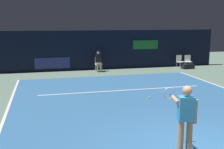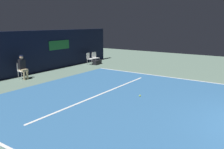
{
  "view_description": "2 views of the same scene",
  "coord_description": "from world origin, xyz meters",
  "px_view_note": "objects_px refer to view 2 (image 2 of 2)",
  "views": [
    {
      "loc": [
        -3.57,
        -5.54,
        3.13
      ],
      "look_at": [
        -0.64,
        6.05,
        0.88
      ],
      "focal_mm": 44.91,
      "sensor_mm": 36.0,
      "label": 1
    },
    {
      "loc": [
        -7.75,
        0.68,
        3.01
      ],
      "look_at": [
        -0.22,
        5.79,
        1.02
      ],
      "focal_mm": 37.5,
      "sensor_mm": 36.0,
      "label": 2
    }
  ],
  "objects_px": {
    "courtside_chair_near": "(95,57)",
    "tennis_ball": "(140,96)",
    "courtside_chair_far": "(90,58)",
    "line_judge_on_chair": "(23,67)",
    "equipment_bag": "(97,62)"
  },
  "relations": [
    {
      "from": "courtside_chair_far",
      "to": "line_judge_on_chair",
      "type": "bearing_deg",
      "value": 179.45
    },
    {
      "from": "line_judge_on_chair",
      "to": "courtside_chair_near",
      "type": "relative_size",
      "value": 1.5
    },
    {
      "from": "courtside_chair_far",
      "to": "equipment_bag",
      "type": "bearing_deg",
      "value": -43.16
    },
    {
      "from": "courtside_chair_far",
      "to": "courtside_chair_near",
      "type": "bearing_deg",
      "value": -6.84
    },
    {
      "from": "courtside_chair_far",
      "to": "equipment_bag",
      "type": "distance_m",
      "value": 0.67
    },
    {
      "from": "tennis_ball",
      "to": "equipment_bag",
      "type": "bearing_deg",
      "value": 50.11
    },
    {
      "from": "courtside_chair_near",
      "to": "equipment_bag",
      "type": "distance_m",
      "value": 0.5
    },
    {
      "from": "courtside_chair_near",
      "to": "tennis_ball",
      "type": "distance_m",
      "value": 8.7
    },
    {
      "from": "line_judge_on_chair",
      "to": "courtside_chair_far",
      "type": "height_order",
      "value": "line_judge_on_chair"
    },
    {
      "from": "line_judge_on_chair",
      "to": "tennis_ball",
      "type": "bearing_deg",
      "value": -83.7
    },
    {
      "from": "courtside_chair_near",
      "to": "equipment_bag",
      "type": "xyz_separation_m",
      "value": [
        -0.16,
        -0.32,
        -0.34
      ]
    },
    {
      "from": "courtside_chair_far",
      "to": "tennis_ball",
      "type": "relative_size",
      "value": 12.94
    },
    {
      "from": "courtside_chair_far",
      "to": "tennis_ball",
      "type": "height_order",
      "value": "courtside_chair_far"
    },
    {
      "from": "line_judge_on_chair",
      "to": "tennis_ball",
      "type": "distance_m",
      "value": 6.92
    },
    {
      "from": "line_judge_on_chair",
      "to": "courtside_chair_far",
      "type": "xyz_separation_m",
      "value": [
        5.69,
        -0.05,
        -0.18
      ]
    }
  ]
}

